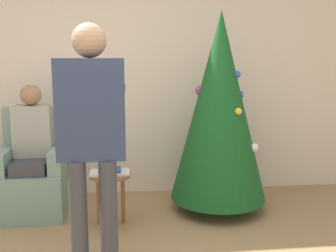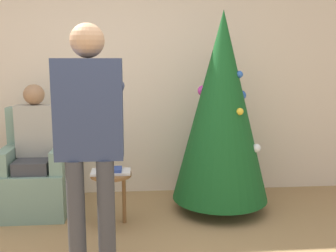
{
  "view_description": "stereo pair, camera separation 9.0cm",
  "coord_description": "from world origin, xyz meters",
  "views": [
    {
      "loc": [
        0.1,
        -2.14,
        1.5
      ],
      "look_at": [
        0.45,
        0.99,
        0.96
      ],
      "focal_mm": 42.0,
      "sensor_mm": 36.0,
      "label": 1
    },
    {
      "loc": [
        0.19,
        -2.14,
        1.5
      ],
      "look_at": [
        0.45,
        0.99,
        0.96
      ],
      "focal_mm": 42.0,
      "sensor_mm": 36.0,
      "label": 2
    }
  ],
  "objects": [
    {
      "name": "wall_back",
      "position": [
        0.0,
        2.23,
        1.35
      ],
      "size": [
        8.0,
        0.06,
        2.7
      ],
      "color": "beige",
      "rests_on": "ground_plane"
    },
    {
      "name": "christmas_tree",
      "position": [
        1.02,
        1.58,
        1.04
      ],
      "size": [
        0.94,
        0.94,
        1.96
      ],
      "color": "brown",
      "rests_on": "ground_plane"
    },
    {
      "name": "armchair",
      "position": [
        -0.79,
        1.68,
        0.37
      ],
      "size": [
        0.61,
        0.6,
        1.03
      ],
      "color": "gray",
      "rests_on": "ground_plane"
    },
    {
      "name": "person_seated",
      "position": [
        -0.79,
        1.66,
        0.69
      ],
      "size": [
        0.36,
        0.46,
        1.26
      ],
      "color": "#38383D",
      "rests_on": "ground_plane"
    },
    {
      "name": "person_standing",
      "position": [
        -0.12,
        0.47,
        1.05
      ],
      "size": [
        0.46,
        0.57,
        1.73
      ],
      "color": "#38383D",
      "rests_on": "ground_plane"
    },
    {
      "name": "side_stool",
      "position": [
        -0.04,
        1.26,
        0.41
      ],
      "size": [
        0.37,
        0.37,
        0.5
      ],
      "color": "brown",
      "rests_on": "ground_plane"
    },
    {
      "name": "laptop",
      "position": [
        -0.04,
        1.26,
        0.51
      ],
      "size": [
        0.35,
        0.2,
        0.02
      ],
      "color": "silver",
      "rests_on": "side_stool"
    },
    {
      "name": "book",
      "position": [
        -0.04,
        1.26,
        0.53
      ],
      "size": [
        0.19,
        0.16,
        0.02
      ],
      "color": "navy",
      "rests_on": "laptop"
    }
  ]
}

